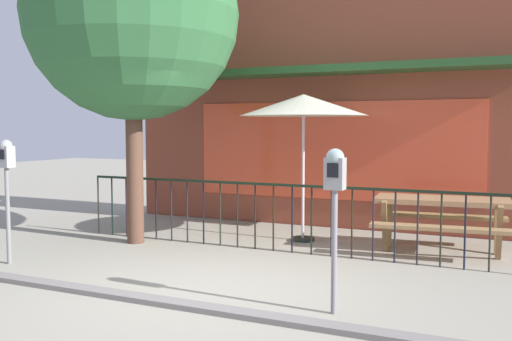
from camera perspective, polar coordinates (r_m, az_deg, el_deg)
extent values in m
plane|color=gray|center=(6.38, -4.72, -11.71)|extent=(40.00, 40.00, 0.00)
cube|color=#51241A|center=(10.50, 7.75, -5.37)|extent=(7.81, 0.54, 0.01)
cube|color=brown|center=(10.40, 7.91, 10.03)|extent=(7.81, 0.50, 5.60)
cube|color=#E54C2D|center=(10.11, 7.39, 1.96)|extent=(5.08, 0.02, 1.70)
cube|color=#275026|center=(9.81, 6.83, 9.83)|extent=(6.64, 0.73, 0.12)
cube|color=black|center=(8.08, 2.67, -1.44)|extent=(6.56, 0.04, 0.04)
cylinder|color=black|center=(9.85, -15.33, -3.33)|extent=(0.02, 0.02, 0.95)
cylinder|color=black|center=(9.67, -14.04, -3.45)|extent=(0.02, 0.02, 0.95)
cylinder|color=black|center=(9.49, -12.70, -3.57)|extent=(0.02, 0.02, 0.95)
cylinder|color=black|center=(9.32, -11.31, -3.69)|extent=(0.02, 0.02, 0.95)
cylinder|color=black|center=(9.16, -9.86, -3.81)|extent=(0.02, 0.02, 0.95)
cylinder|color=black|center=(9.00, -8.37, -3.93)|extent=(0.02, 0.02, 0.95)
cylinder|color=black|center=(8.85, -6.82, -4.06)|extent=(0.02, 0.02, 0.95)
cylinder|color=black|center=(8.70, -5.21, -4.19)|extent=(0.02, 0.02, 0.95)
cylinder|color=black|center=(8.56, -3.56, -4.32)|extent=(0.02, 0.02, 0.95)
cylinder|color=black|center=(8.43, -1.85, -4.45)|extent=(0.02, 0.02, 0.95)
cylinder|color=black|center=(8.31, -0.09, -4.58)|extent=(0.02, 0.02, 0.95)
cylinder|color=black|center=(8.19, 1.73, -4.70)|extent=(0.02, 0.02, 0.95)
cylinder|color=black|center=(8.09, 3.59, -4.83)|extent=(0.02, 0.02, 0.95)
cylinder|color=black|center=(7.99, 5.51, -4.96)|extent=(0.02, 0.02, 0.95)
cylinder|color=black|center=(7.90, 7.47, -5.08)|extent=(0.02, 0.02, 0.95)
cylinder|color=black|center=(7.82, 9.47, -5.20)|extent=(0.02, 0.02, 0.95)
cylinder|color=black|center=(7.75, 11.51, -5.31)|extent=(0.02, 0.02, 0.95)
cylinder|color=black|center=(7.69, 13.58, -5.42)|extent=(0.02, 0.02, 0.95)
cylinder|color=black|center=(7.64, 15.69, -5.52)|extent=(0.02, 0.02, 0.95)
cylinder|color=black|center=(7.60, 17.82, -5.62)|extent=(0.02, 0.02, 0.95)
cylinder|color=black|center=(7.58, 19.98, -5.71)|extent=(0.02, 0.02, 0.95)
cylinder|color=black|center=(7.56, 22.14, -5.79)|extent=(0.02, 0.02, 0.95)
cube|color=#986C48|center=(8.44, 17.89, -2.83)|extent=(1.86, 0.92, 0.07)
cube|color=#9C7449|center=(7.94, 17.71, -5.46)|extent=(1.82, 0.42, 0.05)
cube|color=olive|center=(9.02, 17.96, -4.30)|extent=(1.82, 0.42, 0.05)
cube|color=brown|center=(8.27, 12.63, -5.46)|extent=(0.10, 0.35, 0.78)
cube|color=olive|center=(8.82, 13.08, -4.86)|extent=(0.10, 0.35, 0.78)
cube|color=olive|center=(8.22, 22.93, -5.76)|extent=(0.10, 0.35, 0.78)
cube|color=brown|center=(8.78, 22.73, -5.13)|extent=(0.10, 0.35, 0.78)
cylinder|color=black|center=(9.03, 4.65, -6.77)|extent=(0.36, 0.36, 0.05)
cylinder|color=#C0B0B5|center=(8.89, 4.69, 0.07)|extent=(0.04, 0.04, 2.21)
cone|color=beige|center=(8.87, 4.73, 6.47)|extent=(1.97, 1.97, 0.33)
cylinder|color=slate|center=(8.07, -23.33, -4.14)|extent=(0.06, 0.06, 1.24)
cube|color=#93949B|center=(8.00, -23.49, 1.25)|extent=(0.18, 0.14, 0.27)
sphere|color=gray|center=(7.99, -23.52, 2.23)|extent=(0.17, 0.17, 0.17)
cube|color=black|center=(7.95, -23.90, 1.46)|extent=(0.11, 0.01, 0.12)
cylinder|color=slate|center=(5.50, 7.74, -8.00)|extent=(0.06, 0.06, 1.18)
cube|color=gray|center=(5.40, 7.82, -0.31)|extent=(0.18, 0.14, 0.30)
sphere|color=gray|center=(5.39, 7.84, 1.27)|extent=(0.17, 0.17, 0.17)
cube|color=black|center=(5.32, 7.59, 0.02)|extent=(0.11, 0.01, 0.13)
cylinder|color=brown|center=(8.88, -11.93, 1.15)|extent=(0.25, 0.25, 2.57)
sphere|color=#2E6236|center=(9.02, -12.15, 14.93)|extent=(3.17, 3.17, 3.17)
cube|color=slate|center=(5.87, -7.84, -13.19)|extent=(10.94, 0.20, 0.11)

